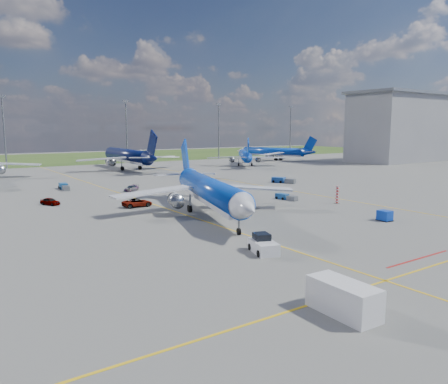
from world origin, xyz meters
TOP-DOWN VIEW (x-y plane):
  - ground at (0.00, 0.00)m, footprint 400.00×400.00m
  - grass_strip at (0.00, 150.00)m, footprint 400.00×80.00m
  - taxiway_lines at (0.17, 27.70)m, footprint 60.25×160.00m
  - floodlight_masts at (10.00, 110.00)m, footprint 202.20×0.50m
  - terminal_building at (120.00, 60.00)m, footprint 42.00×22.00m
  - warning_post at (26.00, 8.00)m, footprint 0.50×0.50m
  - bg_jet_n at (20.80, 87.15)m, footprint 36.11×46.47m
  - bg_jet_ne at (59.47, 78.09)m, footprint 42.57×44.97m
  - bg_jet_ene at (84.03, 91.90)m, footprint 39.38×43.88m
  - main_airliner at (3.18, 12.17)m, footprint 40.55×46.72m
  - pushback_tug at (-3.05, -7.70)m, footprint 3.23×5.65m
  - uld_container at (20.62, -5.15)m, footprint 1.49×1.83m
  - service_van at (-8.09, -22.39)m, footprint 2.44×5.18m
  - service_car_a at (-14.38, 33.70)m, footprint 2.97×3.83m
  - service_car_b at (-3.13, 24.02)m, footprint 4.88×2.27m
  - service_car_c at (3.06, 41.48)m, footprint 4.13×3.64m
  - baggage_tug_w at (21.52, 15.85)m, footprint 1.72×4.49m
  - baggage_tug_c at (-7.50, 51.66)m, footprint 1.80×5.30m
  - baggage_tug_e at (37.29, 34.15)m, footprint 3.58×5.71m

SIDE VIEW (x-z plane):
  - ground at x=0.00m, z-range 0.00..0.00m
  - bg_jet_n at x=20.80m, z-range -5.92..5.92m
  - bg_jet_ne at x=59.47m, z-range -4.69..4.69m
  - bg_jet_ene at x=84.03m, z-range -4.71..4.71m
  - main_airliner at x=3.18m, z-range -5.17..5.17m
  - grass_strip at x=0.00m, z-range 0.00..0.01m
  - taxiway_lines at x=0.17m, z-range 0.00..0.02m
  - baggage_tug_w at x=21.52m, z-range -0.03..0.95m
  - baggage_tug_c at x=-7.50m, z-range -0.04..1.13m
  - service_car_c at x=3.06m, z-range 0.00..1.15m
  - baggage_tug_e at x=37.29m, z-range -0.04..1.21m
  - service_car_a at x=-14.38m, z-range 0.00..1.22m
  - service_car_b at x=-3.13m, z-range 0.00..1.35m
  - uld_container at x=20.62m, z-range 0.00..1.40m
  - pushback_tug at x=-3.05m, z-range -0.18..1.71m
  - service_van at x=-8.09m, z-range 0.00..2.24m
  - warning_post at x=26.00m, z-range 0.00..3.00m
  - floodlight_masts at x=10.00m, z-range 1.21..23.91m
  - terminal_building at x=120.00m, z-range 0.07..26.07m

